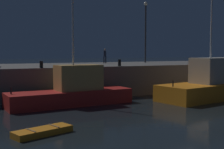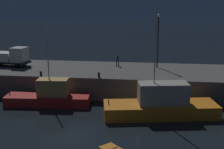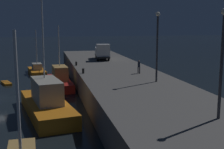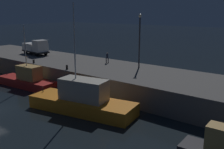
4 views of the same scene
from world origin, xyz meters
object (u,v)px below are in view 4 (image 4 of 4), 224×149
Objects in this scene: fishing_boat_blue at (83,100)px; dockworker at (107,57)px; fishing_boat_white at (27,80)px; bollard_central at (34,61)px; lamp_post_west at (140,37)px; bollard_west at (67,67)px; utility_truck at (36,47)px.

fishing_boat_blue reaches higher than dockworker.
fishing_boat_white reaches higher than dockworker.
fishing_boat_white reaches higher than bollard_central.
fishing_boat_blue is 12.71m from lamp_post_west.
dockworker reaches higher than bollard_central.
fishing_boat_blue is 8.69m from bollard_west.
bollard_central is (-14.00, -6.96, -3.97)m from lamp_post_west.
bollard_west is (-7.22, 4.48, 1.83)m from fishing_boat_blue.
fishing_boat_white is at bearing -53.96° from bollard_central.
fishing_boat_blue is 7.47× the size of dockworker.
bollard_central is (-1.82, 2.50, 2.00)m from fishing_boat_white.
lamp_post_west is at bearing 5.41° from utility_truck.
utility_truck is 10.12× the size of bollard_west.
dockworker is (6.77, 9.24, 2.64)m from fishing_boat_white.
bollard_west is 1.09× the size of bollard_central.
bollard_west is (-6.89, -6.83, -3.95)m from lamp_post_west.
fishing_boat_white is 1.60× the size of utility_truck.
lamp_post_west is 20.61m from utility_truck.
lamp_post_west is (-0.33, 11.31, 5.77)m from fishing_boat_blue.
bollard_west is at bearing 0.97° from bollard_central.
fishing_boat_blue is 22.85m from utility_truck.
bollard_central is (-8.59, -6.74, -0.64)m from dockworker.
lamp_post_west is at bearing 44.76° from bollard_west.
fishing_boat_white reaches higher than bollard_west.
lamp_post_west is 10.48m from bollard_west.
dockworker is at bearing 117.36° from fishing_boat_blue.
fishing_boat_blue is 12.66m from fishing_boat_white.
fishing_boat_blue is at bearing -24.46° from utility_truck.
bollard_central is (-7.11, -0.12, -0.02)m from bollard_west.
lamp_post_west is 11.99× the size of bollard_west.
lamp_post_west is 4.47× the size of dockworker.
utility_truck is 10.99× the size of bollard_central.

